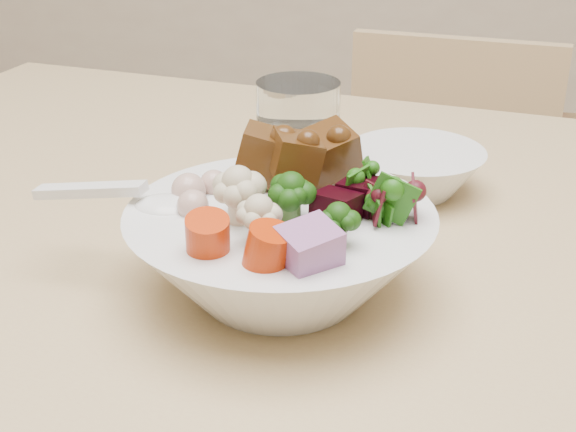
{
  "coord_description": "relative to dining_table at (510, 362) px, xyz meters",
  "views": [
    {
      "loc": [
        -0.02,
        -0.53,
        1.1
      ],
      "look_at": [
        -0.11,
        0.03,
        0.83
      ],
      "focal_mm": 50.0,
      "sensor_mm": 36.0,
      "label": 1
    }
  ],
  "objects": [
    {
      "name": "dining_table",
      "position": [
        0.0,
        0.0,
        0.0
      ],
      "size": [
        1.78,
        1.21,
        0.77
      ],
      "rotation": [
        0.0,
        0.0,
        -0.18
      ],
      "color": "tan",
      "rests_on": "ground"
    },
    {
      "name": "chair_far",
      "position": [
        -0.04,
        0.69,
        -0.24
      ],
      "size": [
        0.42,
        0.42,
        0.79
      ],
      "rotation": [
        0.0,
        0.0,
        -0.16
      ],
      "color": "tan",
      "rests_on": "ground"
    },
    {
      "name": "food_bowl",
      "position": [
        -0.19,
        -0.04,
        0.12
      ],
      "size": [
        0.24,
        0.24,
        0.13
      ],
      "color": "silver",
      "rests_on": "dining_table"
    },
    {
      "name": "soup_spoon",
      "position": [
        -0.3,
        -0.04,
        0.15
      ],
      "size": [
        0.14,
        0.05,
        0.03
      ],
      "rotation": [
        0.0,
        0.0,
        -0.13
      ],
      "color": "silver",
      "rests_on": "food_bowl"
    },
    {
      "name": "water_glass",
      "position": [
        -0.2,
        0.1,
        0.14
      ],
      "size": [
        0.08,
        0.08,
        0.13
      ],
      "color": "white",
      "rests_on": "dining_table"
    },
    {
      "name": "side_bowl",
      "position": [
        -0.09,
        0.17,
        0.1
      ],
      "size": [
        0.14,
        0.14,
        0.05
      ],
      "primitive_type": null,
      "color": "silver",
      "rests_on": "dining_table"
    }
  ]
}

